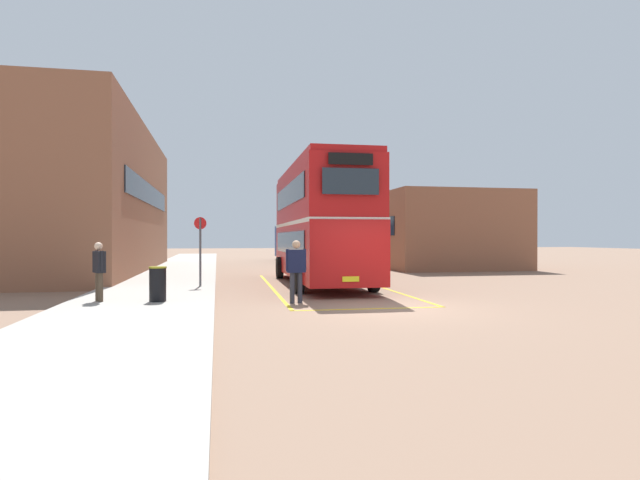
{
  "coord_description": "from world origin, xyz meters",
  "views": [
    {
      "loc": [
        -4.44,
        -13.13,
        1.88
      ],
      "look_at": [
        -0.01,
        9.05,
        1.79
      ],
      "focal_mm": 29.01,
      "sensor_mm": 36.0,
      "label": 1
    }
  ],
  "objects_px": {
    "double_decker_bus": "(320,222)",
    "pedestrian_waiting_near": "(99,268)",
    "litter_bin": "(158,284)",
    "pedestrian_boarding": "(296,266)",
    "bus_stop_sign": "(200,244)",
    "single_deck_bus": "(302,241)"
  },
  "relations": [
    {
      "from": "double_decker_bus",
      "to": "pedestrian_waiting_near",
      "type": "height_order",
      "value": "double_decker_bus"
    },
    {
      "from": "pedestrian_waiting_near",
      "to": "litter_bin",
      "type": "distance_m",
      "value": 1.67
    },
    {
      "from": "pedestrian_boarding",
      "to": "bus_stop_sign",
      "type": "xyz_separation_m",
      "value": [
        -2.83,
        4.38,
        0.58
      ]
    },
    {
      "from": "pedestrian_waiting_near",
      "to": "pedestrian_boarding",
      "type": "bearing_deg",
      "value": -3.38
    },
    {
      "from": "single_deck_bus",
      "to": "bus_stop_sign",
      "type": "bearing_deg",
      "value": -108.57
    },
    {
      "from": "pedestrian_waiting_near",
      "to": "litter_bin",
      "type": "height_order",
      "value": "pedestrian_waiting_near"
    },
    {
      "from": "single_deck_bus",
      "to": "bus_stop_sign",
      "type": "relative_size",
      "value": 4.05
    },
    {
      "from": "pedestrian_waiting_near",
      "to": "bus_stop_sign",
      "type": "relative_size",
      "value": 0.65
    },
    {
      "from": "pedestrian_boarding",
      "to": "litter_bin",
      "type": "distance_m",
      "value": 3.86
    },
    {
      "from": "single_deck_bus",
      "to": "litter_bin",
      "type": "bearing_deg",
      "value": -107.62
    },
    {
      "from": "double_decker_bus",
      "to": "litter_bin",
      "type": "height_order",
      "value": "double_decker_bus"
    },
    {
      "from": "double_decker_bus",
      "to": "pedestrian_boarding",
      "type": "xyz_separation_m",
      "value": [
        -1.85,
        -5.81,
        -1.45
      ]
    },
    {
      "from": "pedestrian_waiting_near",
      "to": "bus_stop_sign",
      "type": "xyz_separation_m",
      "value": [
        2.58,
        4.07,
        0.58
      ]
    },
    {
      "from": "double_decker_bus",
      "to": "single_deck_bus",
      "type": "height_order",
      "value": "double_decker_bus"
    },
    {
      "from": "pedestrian_boarding",
      "to": "pedestrian_waiting_near",
      "type": "xyz_separation_m",
      "value": [
        -5.4,
        0.32,
        0.01
      ]
    },
    {
      "from": "single_deck_bus",
      "to": "bus_stop_sign",
      "type": "height_order",
      "value": "single_deck_bus"
    },
    {
      "from": "litter_bin",
      "to": "double_decker_bus",
      "type": "bearing_deg",
      "value": 45.65
    },
    {
      "from": "double_decker_bus",
      "to": "pedestrian_boarding",
      "type": "distance_m",
      "value": 6.27
    },
    {
      "from": "pedestrian_waiting_near",
      "to": "bus_stop_sign",
      "type": "bearing_deg",
      "value": 57.65
    },
    {
      "from": "double_decker_bus",
      "to": "pedestrian_boarding",
      "type": "bearing_deg",
      "value": -107.67
    },
    {
      "from": "single_deck_bus",
      "to": "pedestrian_waiting_near",
      "type": "height_order",
      "value": "single_deck_bus"
    },
    {
      "from": "bus_stop_sign",
      "to": "pedestrian_waiting_near",
      "type": "bearing_deg",
      "value": -122.35
    }
  ]
}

